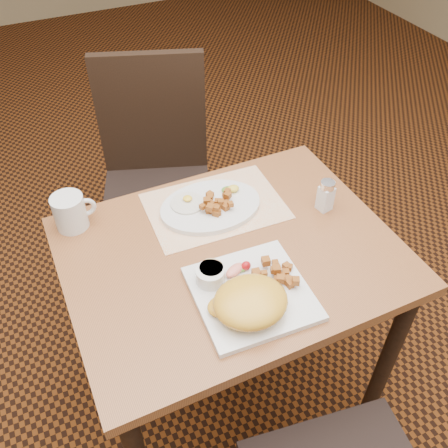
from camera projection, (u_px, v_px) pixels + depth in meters
ground at (229, 388)px, 1.88m from camera, size 8.00×8.00×0.00m
table at (231, 276)px, 1.44m from camera, size 0.90×0.70×0.75m
chair_far at (156, 169)px, 1.99m from camera, size 0.54×0.55×0.97m
placemat at (215, 206)px, 1.50m from camera, size 0.41×0.30×0.00m
plate_square at (251, 293)px, 1.25m from camera, size 0.30×0.30×0.02m
plate_oval at (211, 206)px, 1.48m from camera, size 0.31×0.24×0.02m
hollandaise_mound at (250, 302)px, 1.18m from camera, size 0.19×0.16×0.07m
ramekin at (210, 275)px, 1.25m from camera, size 0.07×0.08×0.04m
garnish_sq at (238, 269)px, 1.28m from camera, size 0.08×0.05×0.03m
fried_egg at (187, 203)px, 1.48m from camera, size 0.10×0.10×0.02m
garnish_ov at (231, 189)px, 1.52m from camera, size 0.06×0.04×0.02m
salt_shaker at (326, 195)px, 1.46m from camera, size 0.05×0.05×0.10m
coffee_mug at (71, 212)px, 1.40m from camera, size 0.12×0.09×0.10m
home_fries_sq at (278, 273)px, 1.26m from camera, size 0.11×0.11×0.03m
home_fries_ov at (216, 203)px, 1.46m from camera, size 0.11×0.11×0.03m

